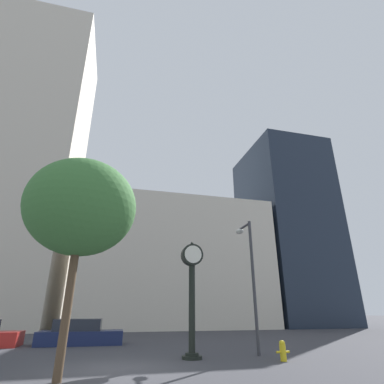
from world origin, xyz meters
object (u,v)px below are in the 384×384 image
(car_navy, at_px, (80,334))
(street_lamp_right, at_px, (248,262))
(bare_tree, at_px, (82,208))
(street_clock, at_px, (192,286))
(fire_hydrant_near, at_px, (283,350))

(car_navy, height_order, street_lamp_right, street_lamp_right)
(bare_tree, bearing_deg, street_lamp_right, 26.73)
(street_clock, bearing_deg, car_navy, 125.70)
(street_lamp_right, xyz_separation_m, bare_tree, (-7.27, -3.66, 0.88))
(car_navy, distance_m, bare_tree, 10.43)
(street_lamp_right, bearing_deg, street_clock, -167.97)
(street_clock, bearing_deg, bare_tree, -145.13)
(street_clock, height_order, fire_hydrant_near, street_clock)
(street_clock, relative_size, car_navy, 1.01)
(street_clock, xyz_separation_m, car_navy, (-4.67, 6.49, -2.15))
(street_clock, bearing_deg, street_lamp_right, 12.03)
(street_clock, distance_m, car_navy, 8.28)
(street_clock, height_order, car_navy, street_clock)
(car_navy, distance_m, street_lamp_right, 10.14)
(car_navy, xyz_separation_m, street_lamp_right, (7.57, -5.87, 3.32))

